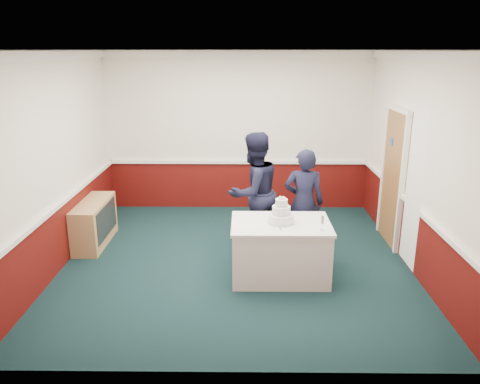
{
  "coord_description": "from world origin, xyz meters",
  "views": [
    {
      "loc": [
        0.13,
        -6.33,
        3.0
      ],
      "look_at": [
        0.06,
        -0.1,
        1.1
      ],
      "focal_mm": 35.0,
      "sensor_mm": 36.0,
      "label": 1
    }
  ],
  "objects_px": {
    "cake_table": "(280,249)",
    "champagne_flute": "(322,220)",
    "person_woman": "(304,203)",
    "cake_knife": "(280,228)",
    "person_man": "(254,193)",
    "sideboard": "(94,223)",
    "wedding_cake": "(281,215)"
  },
  "relations": [
    {
      "from": "cake_table",
      "to": "champagne_flute",
      "type": "relative_size",
      "value": 6.44
    },
    {
      "from": "cake_table",
      "to": "person_woman",
      "type": "distance_m",
      "value": 0.97
    },
    {
      "from": "cake_knife",
      "to": "person_man",
      "type": "height_order",
      "value": "person_man"
    },
    {
      "from": "sideboard",
      "to": "person_man",
      "type": "distance_m",
      "value": 2.61
    },
    {
      "from": "cake_table",
      "to": "cake_knife",
      "type": "relative_size",
      "value": 6.0
    },
    {
      "from": "cake_table",
      "to": "champagne_flute",
      "type": "xyz_separation_m",
      "value": [
        0.5,
        -0.28,
        0.53
      ]
    },
    {
      "from": "champagne_flute",
      "to": "wedding_cake",
      "type": "bearing_deg",
      "value": 150.75
    },
    {
      "from": "cake_table",
      "to": "person_man",
      "type": "xyz_separation_m",
      "value": [
        -0.35,
        0.93,
        0.52
      ]
    },
    {
      "from": "cake_knife",
      "to": "person_woman",
      "type": "bearing_deg",
      "value": 58.08
    },
    {
      "from": "sideboard",
      "to": "wedding_cake",
      "type": "distance_m",
      "value": 3.15
    },
    {
      "from": "sideboard",
      "to": "cake_knife",
      "type": "bearing_deg",
      "value": -24.81
    },
    {
      "from": "person_man",
      "to": "wedding_cake",
      "type": "bearing_deg",
      "value": 72.24
    },
    {
      "from": "cake_knife",
      "to": "person_man",
      "type": "relative_size",
      "value": 0.12
    },
    {
      "from": "person_man",
      "to": "champagne_flute",
      "type": "bearing_deg",
      "value": 86.73
    },
    {
      "from": "sideboard",
      "to": "cake_knife",
      "type": "distance_m",
      "value": 3.18
    },
    {
      "from": "cake_table",
      "to": "person_man",
      "type": "height_order",
      "value": "person_man"
    },
    {
      "from": "cake_knife",
      "to": "person_man",
      "type": "bearing_deg",
      "value": 97.31
    },
    {
      "from": "cake_table",
      "to": "sideboard",
      "type": "bearing_deg",
      "value": 158.78
    },
    {
      "from": "champagne_flute",
      "to": "person_woman",
      "type": "bearing_deg",
      "value": 95.67
    },
    {
      "from": "sideboard",
      "to": "person_woman",
      "type": "distance_m",
      "value": 3.33
    },
    {
      "from": "wedding_cake",
      "to": "person_man",
      "type": "xyz_separation_m",
      "value": [
        -0.35,
        0.93,
        0.02
      ]
    },
    {
      "from": "wedding_cake",
      "to": "person_woman",
      "type": "height_order",
      "value": "person_woman"
    },
    {
      "from": "person_man",
      "to": "cake_knife",
      "type": "bearing_deg",
      "value": 67.44
    },
    {
      "from": "wedding_cake",
      "to": "person_woman",
      "type": "distance_m",
      "value": 0.88
    },
    {
      "from": "person_woman",
      "to": "person_man",
      "type": "bearing_deg",
      "value": -5.09
    },
    {
      "from": "sideboard",
      "to": "person_man",
      "type": "bearing_deg",
      "value": -4.31
    },
    {
      "from": "cake_table",
      "to": "person_woman",
      "type": "xyz_separation_m",
      "value": [
        0.39,
        0.78,
        0.42
      ]
    },
    {
      "from": "sideboard",
      "to": "cake_table",
      "type": "relative_size",
      "value": 0.91
    },
    {
      "from": "sideboard",
      "to": "cake_knife",
      "type": "xyz_separation_m",
      "value": [
        2.86,
        -1.32,
        0.44
      ]
    },
    {
      "from": "sideboard",
      "to": "cake_table",
      "type": "xyz_separation_m",
      "value": [
        2.89,
        -1.12,
        0.05
      ]
    },
    {
      "from": "champagne_flute",
      "to": "person_man",
      "type": "bearing_deg",
      "value": 125.04
    },
    {
      "from": "wedding_cake",
      "to": "person_woman",
      "type": "relative_size",
      "value": 0.22
    }
  ]
}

